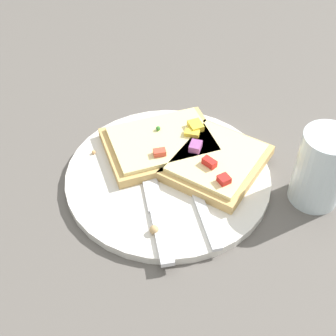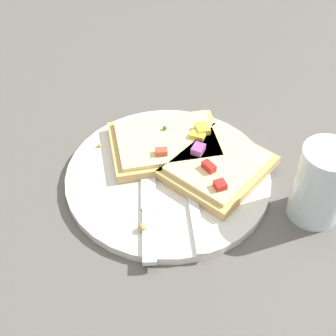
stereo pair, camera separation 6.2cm
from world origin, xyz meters
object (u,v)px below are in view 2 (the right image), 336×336
Objects in this scene: plate at (168,176)px; fork at (190,175)px; pizza_slice_main at (167,143)px; drinking_glass at (321,184)px; pizza_slice_corner at (218,166)px; knife at (149,204)px.

fork is (-0.02, 0.02, 0.01)m from plate.
drinking_glass is (-0.12, 0.18, 0.03)m from pizza_slice_main.
pizza_slice_main is 0.08m from pizza_slice_corner.
knife is (0.05, 0.04, 0.01)m from plate.
pizza_slice_main is (0.00, -0.06, 0.01)m from fork.
knife is at bearing -27.56° from drinking_glass.
pizza_slice_main is (-0.02, -0.05, 0.02)m from plate.
knife is 0.11m from pizza_slice_corner.
drinking_glass is at bearing 102.75° from pizza_slice_corner.
plate is 0.07m from pizza_slice_corner.
pizza_slice_corner reaches higher than knife.
knife is at bearing 39.56° from plate.
pizza_slice_corner is (-0.04, 0.01, 0.01)m from fork.
fork is 1.32× the size of pizza_slice_corner.
fork is at bearing -49.29° from knife.
knife is 1.10× the size of pizza_slice_main.
fork is 0.04m from pizza_slice_corner.
plate is 2.63× the size of drinking_glass.
pizza_slice_main is (-0.07, -0.08, 0.01)m from knife.
pizza_slice_corner is 0.14m from drinking_glass.
plate is 0.03m from fork.
knife is 0.21m from drinking_glass.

